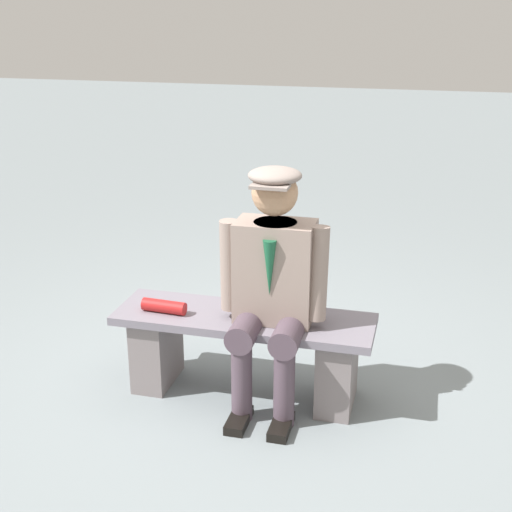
# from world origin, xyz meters

# --- Properties ---
(ground_plane) EXTENTS (30.00, 30.00, 0.00)m
(ground_plane) POSITION_xyz_m (0.00, 0.00, 0.00)
(ground_plane) COLOR gray
(bench) EXTENTS (1.42, 0.43, 0.48)m
(bench) POSITION_xyz_m (0.00, 0.00, 0.29)
(bench) COLOR slate
(bench) RESTS_ON ground
(seated_man) EXTENTS (0.58, 0.56, 1.31)m
(seated_man) POSITION_xyz_m (-0.17, 0.06, 0.73)
(seated_man) COLOR gray
(seated_man) RESTS_ON ground
(rolled_magazine) EXTENTS (0.25, 0.09, 0.07)m
(rolled_magazine) POSITION_xyz_m (0.43, 0.07, 0.51)
(rolled_magazine) COLOR #B21E1E
(rolled_magazine) RESTS_ON bench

